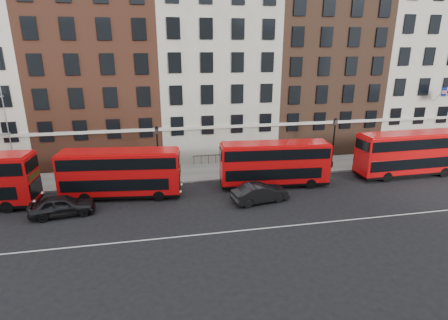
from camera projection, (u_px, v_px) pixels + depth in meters
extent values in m
plane|color=black|center=(255.00, 216.00, 26.63)|extent=(120.00, 120.00, 0.00)
cube|color=gray|center=(227.00, 170.00, 36.42)|extent=(80.00, 5.00, 0.15)
cube|color=gray|center=(232.00, 178.00, 34.08)|extent=(80.00, 0.30, 0.16)
cube|color=white|center=(262.00, 228.00, 24.76)|extent=(70.00, 0.12, 0.01)
cube|color=brown|center=(97.00, 60.00, 37.74)|extent=(12.80, 10.00, 22.00)
cube|color=#A09D8D|center=(214.00, 73.00, 40.55)|extent=(12.80, 10.00, 19.00)
cube|color=brown|center=(317.00, 63.00, 42.60)|extent=(12.80, 10.00, 21.00)
cube|color=#B9B5A0|center=(409.00, 66.00, 45.11)|extent=(12.80, 10.00, 20.00)
cube|color=black|center=(36.00, 188.00, 27.95)|extent=(0.25, 2.19, 1.30)
cube|color=black|center=(34.00, 175.00, 27.62)|extent=(0.23, 1.90, 0.42)
cylinder|color=black|center=(7.00, 207.00, 27.00)|extent=(1.02, 0.36, 1.00)
cylinder|color=black|center=(20.00, 195.00, 29.11)|extent=(1.02, 0.36, 1.00)
cube|color=red|center=(121.00, 173.00, 29.34)|extent=(10.07, 3.53, 3.71)
cube|color=black|center=(123.00, 192.00, 29.87)|extent=(10.07, 3.56, 0.23)
cube|color=black|center=(118.00, 180.00, 29.52)|extent=(8.96, 3.46, 0.99)
cube|color=black|center=(119.00, 160.00, 28.99)|extent=(9.70, 3.55, 0.94)
cube|color=red|center=(119.00, 152.00, 28.76)|extent=(9.76, 3.31, 0.17)
cube|color=black|center=(180.00, 180.00, 29.91)|extent=(0.33, 2.06, 1.22)
cube|color=black|center=(180.00, 169.00, 29.60)|extent=(0.29, 1.78, 0.39)
cylinder|color=black|center=(159.00, 196.00, 29.09)|extent=(0.96, 0.37, 0.94)
cylinder|color=black|center=(161.00, 186.00, 31.08)|extent=(0.96, 0.37, 0.94)
cylinder|color=black|center=(85.00, 198.00, 28.67)|extent=(0.96, 0.37, 0.94)
cylinder|color=black|center=(92.00, 188.00, 30.67)|extent=(0.96, 0.37, 0.94)
cube|color=red|center=(274.00, 163.00, 31.84)|extent=(9.99, 3.13, 3.70)
cube|color=black|center=(274.00, 181.00, 32.37)|extent=(9.99, 3.17, 0.22)
cube|color=black|center=(271.00, 170.00, 32.00)|extent=(8.88, 3.12, 0.98)
cube|color=black|center=(275.00, 151.00, 31.49)|extent=(9.62, 3.18, 0.94)
cube|color=red|center=(275.00, 143.00, 31.26)|extent=(9.69, 2.92, 0.17)
cube|color=black|center=(326.00, 169.00, 32.59)|extent=(0.24, 2.06, 1.22)
cube|color=black|center=(327.00, 159.00, 32.29)|extent=(0.22, 1.78, 0.39)
cylinder|color=black|center=(311.00, 184.00, 31.71)|extent=(0.95, 0.34, 0.94)
cylinder|color=black|center=(303.00, 176.00, 33.69)|extent=(0.95, 0.34, 0.94)
cylinder|color=black|center=(246.00, 186.00, 31.07)|extent=(0.95, 0.34, 0.94)
cylinder|color=black|center=(242.00, 178.00, 33.05)|extent=(0.95, 0.34, 0.94)
cube|color=red|center=(409.00, 153.00, 34.35)|extent=(10.55, 2.72, 3.95)
cube|color=black|center=(406.00, 171.00, 34.92)|extent=(10.55, 2.76, 0.24)
cube|color=black|center=(405.00, 160.00, 34.49)|extent=(9.36, 2.78, 1.05)
cube|color=black|center=(411.00, 141.00, 33.98)|extent=(10.16, 2.79, 1.00)
cube|color=red|center=(412.00, 133.00, 33.73)|extent=(10.25, 2.51, 0.18)
cylinder|color=black|center=(444.00, 172.00, 34.56)|extent=(1.01, 0.30, 1.00)
cylinder|color=black|center=(427.00, 165.00, 36.64)|extent=(1.01, 0.30, 1.00)
cylinder|color=black|center=(387.00, 177.00, 33.25)|extent=(1.01, 0.30, 1.00)
cylinder|color=black|center=(372.00, 169.00, 35.34)|extent=(1.01, 0.30, 1.00)
imported|color=black|center=(62.00, 206.00, 26.53)|extent=(4.89, 2.45, 1.60)
imported|color=black|center=(260.00, 193.00, 28.88)|extent=(4.97, 2.52, 1.56)
cylinder|color=black|center=(158.00, 157.00, 32.73)|extent=(0.14, 0.14, 4.60)
cylinder|color=black|center=(159.00, 177.00, 33.34)|extent=(0.32, 0.32, 0.60)
cube|color=#262626|center=(157.00, 131.00, 31.95)|extent=(0.32, 0.32, 0.55)
cone|color=black|center=(156.00, 127.00, 31.84)|extent=(0.44, 0.44, 0.25)
cylinder|color=black|center=(333.00, 146.00, 36.42)|extent=(0.14, 0.14, 4.60)
cylinder|color=black|center=(331.00, 164.00, 37.03)|extent=(0.32, 0.32, 0.60)
cube|color=#262626|center=(335.00, 122.00, 35.64)|extent=(0.32, 0.32, 0.55)
cone|color=black|center=(336.00, 119.00, 35.53)|extent=(0.44, 0.44, 0.25)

